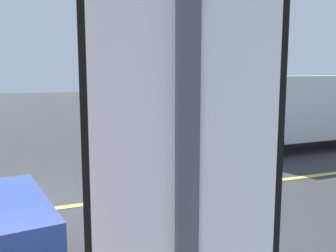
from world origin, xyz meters
TOP-DOWN VIEW (x-y plane):
  - lane_marking_centre at (3.00, 0.00)m, footprint 28.00×0.16m
  - white_van at (8.26, 2.69)m, footprint 5.26×2.40m

SIDE VIEW (x-z plane):
  - lane_marking_centre at x=3.00m, z-range 0.00..0.01m
  - white_van at x=8.26m, z-range 0.17..2.37m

